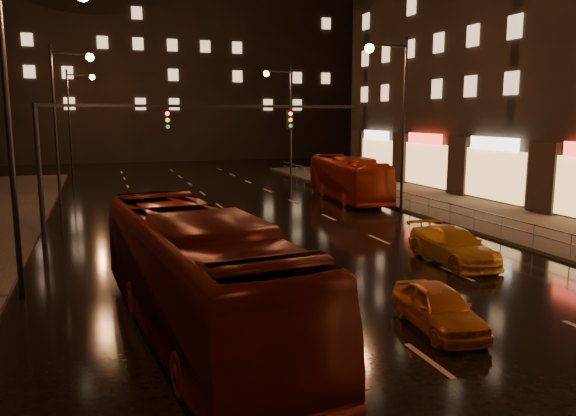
{
  "coord_description": "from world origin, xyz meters",
  "views": [
    {
      "loc": [
        -7.1,
        -6.68,
        5.68
      ],
      "look_at": [
        -0.96,
        11.49,
        2.5
      ],
      "focal_mm": 35.0,
      "sensor_mm": 36.0,
      "label": 1
    }
  ],
  "objects_px": {
    "bus_red": "(197,274)",
    "taxi_far": "(453,246)",
    "taxi_near": "(438,308)",
    "bus_curb": "(348,178)"
  },
  "relations": [
    {
      "from": "bus_curb",
      "to": "taxi_far",
      "type": "height_order",
      "value": "bus_curb"
    },
    {
      "from": "bus_curb",
      "to": "taxi_far",
      "type": "bearing_deg",
      "value": -94.7
    },
    {
      "from": "bus_red",
      "to": "taxi_far",
      "type": "height_order",
      "value": "bus_red"
    },
    {
      "from": "taxi_near",
      "to": "bus_curb",
      "type": "bearing_deg",
      "value": 77.61
    },
    {
      "from": "bus_red",
      "to": "taxi_near",
      "type": "relative_size",
      "value": 3.29
    },
    {
      "from": "bus_red",
      "to": "taxi_near",
      "type": "distance_m",
      "value": 6.47
    },
    {
      "from": "bus_red",
      "to": "taxi_far",
      "type": "bearing_deg",
      "value": 14.65
    },
    {
      "from": "bus_curb",
      "to": "taxi_near",
      "type": "relative_size",
      "value": 2.93
    },
    {
      "from": "bus_curb",
      "to": "taxi_near",
      "type": "height_order",
      "value": "bus_curb"
    },
    {
      "from": "taxi_near",
      "to": "bus_red",
      "type": "bearing_deg",
      "value": 171.15
    }
  ]
}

